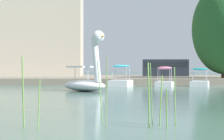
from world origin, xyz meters
TOP-DOWN VIEW (x-y plane):
  - ground_plane at (0.00, 0.00)m, footprint 450.26×450.26m
  - shore_bank_far at (0.00, 32.02)m, footprint 138.83×20.14m
  - swan_boat at (-3.59, 13.58)m, footprint 3.35×3.29m
  - pedal_boat_teal at (4.03, 20.31)m, footprint 1.80×2.62m
  - pedal_boat_pink at (1.43, 19.85)m, footprint 1.57×2.10m
  - pedal_boat_cyan at (-1.77, 20.28)m, footprint 1.86×2.56m
  - tree_willow_overhanging at (6.94, 25.38)m, footprint 7.07×7.57m
  - parked_van at (2.74, 34.16)m, footprint 4.86×1.94m
  - apartment_block at (-15.29, 36.02)m, footprint 18.44×13.01m
  - reed_clump_foreground at (-1.49, -0.56)m, footprint 3.40×1.35m

SIDE VIEW (x-z plane):
  - ground_plane at x=0.00m, z-range 0.00..0.00m
  - shore_bank_far at x=0.00m, z-range 0.00..0.52m
  - pedal_boat_teal at x=4.03m, z-range -0.25..1.13m
  - pedal_boat_pink at x=1.43m, z-range -0.27..1.20m
  - pedal_boat_cyan at x=-1.77m, z-range -0.32..1.29m
  - reed_clump_foreground at x=-1.49m, z-range -0.11..1.44m
  - swan_boat at x=-3.59m, z-range -0.96..2.46m
  - parked_van at x=2.74m, z-range 0.60..2.40m
  - tree_willow_overhanging at x=6.94m, z-range 0.69..8.79m
  - apartment_block at x=-15.29m, z-range 0.52..14.60m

